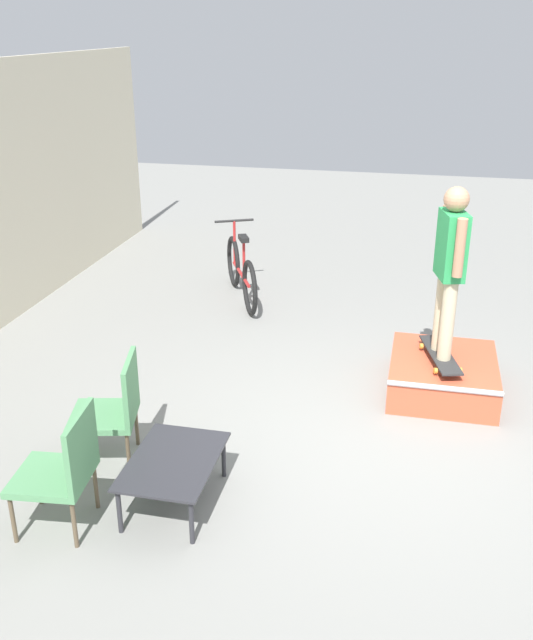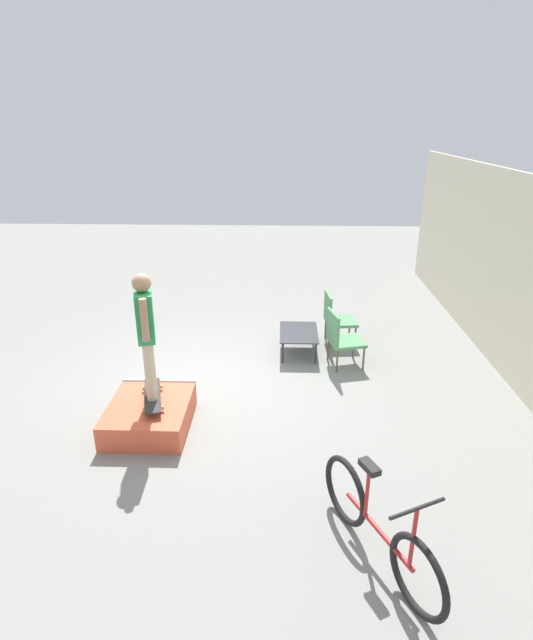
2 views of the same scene
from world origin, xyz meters
TOP-DOWN VIEW (x-y plane):
  - ground_plane at (0.00, 0.00)m, footprint 24.00×24.00m
  - skate_ramp_box at (1.08, -0.48)m, footprint 1.20×1.02m
  - skateboard_on_ramp at (1.02, -0.43)m, footprint 0.90×0.42m
  - person_skater at (1.02, -0.43)m, footprint 0.55×0.29m
  - coffee_table at (-1.18, 1.50)m, footprint 0.92×0.63m
  - patio_chair_left at (-1.60, 2.15)m, footprint 0.57×0.57m
  - patio_chair_right at (-0.73, 2.15)m, footprint 0.63×0.63m
  - bicycle at (3.10, 2.08)m, footprint 1.62×0.84m

SIDE VIEW (x-z plane):
  - ground_plane at x=0.00m, z-range 0.00..0.00m
  - skate_ramp_box at x=1.08m, z-range -0.01..0.35m
  - coffee_table at x=-1.18m, z-range 0.15..0.53m
  - bicycle at x=3.10m, z-range -0.11..0.85m
  - skateboard_on_ramp at x=1.02m, z-range 0.38..0.45m
  - patio_chair_left at x=-1.60m, z-range 0.04..0.96m
  - patio_chair_right at x=-0.73m, z-range 0.04..0.96m
  - person_skater at x=1.02m, z-range 0.56..2.18m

